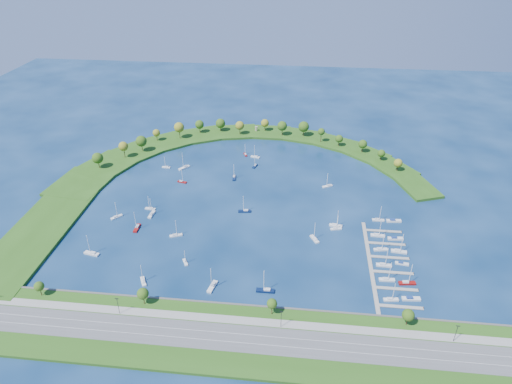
# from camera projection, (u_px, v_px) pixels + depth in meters

# --- Properties ---
(ground) EXTENTS (700.00, 700.00, 0.00)m
(ground) POSITION_uv_depth(u_px,v_px,m) (248.00, 200.00, 318.15)
(ground) COLOR #072242
(ground) RESTS_ON ground
(south_shoreline) EXTENTS (420.00, 43.10, 11.60)m
(south_shoreline) POSITION_uv_depth(u_px,v_px,m) (216.00, 335.00, 212.85)
(south_shoreline) COLOR #264F15
(south_shoreline) RESTS_ON ground
(breakwater) EXTENTS (286.74, 247.64, 2.00)m
(breakwater) POSITION_uv_depth(u_px,v_px,m) (199.00, 164.00, 363.47)
(breakwater) COLOR #264F15
(breakwater) RESTS_ON ground
(breakwater_trees) EXTENTS (239.94, 95.45, 14.96)m
(breakwater_trees) POSITION_uv_depth(u_px,v_px,m) (235.00, 134.00, 390.73)
(breakwater_trees) COLOR #382314
(breakwater_trees) RESTS_ON breakwater
(harbor_tower) EXTENTS (2.60, 2.60, 4.27)m
(harbor_tower) POSITION_uv_depth(u_px,v_px,m) (256.00, 129.00, 417.36)
(harbor_tower) COLOR gray
(harbor_tower) RESTS_ON breakwater
(dock_system) EXTENTS (24.28, 82.00, 1.60)m
(dock_system) POSITION_uv_depth(u_px,v_px,m) (383.00, 264.00, 258.06)
(dock_system) COLOR gray
(dock_system) RESTS_ON ground
(moored_boat_0) EXTENTS (8.38, 9.22, 14.34)m
(moored_boat_0) POSITION_uv_depth(u_px,v_px,m) (184.00, 167.00, 358.48)
(moored_boat_0) COLOR silver
(moored_boat_0) RESTS_ON ground
(moored_boat_1) EXTENTS (9.71, 2.79, 14.24)m
(moored_boat_1) POSITION_uv_depth(u_px,v_px,m) (265.00, 290.00, 239.02)
(moored_boat_1) COLOR #09173A
(moored_boat_1) RESTS_ON ground
(moored_boat_2) EXTENTS (3.89, 7.35, 10.40)m
(moored_boat_2) POSITION_uv_depth(u_px,v_px,m) (255.00, 166.00, 361.25)
(moored_boat_2) COLOR #09173A
(moored_boat_2) RESTS_ON ground
(moored_boat_3) EXTENTS (6.10, 8.52, 12.38)m
(moored_boat_3) POSITION_uv_depth(u_px,v_px,m) (315.00, 239.00, 277.83)
(moored_boat_3) COLOR silver
(moored_boat_3) RESTS_ON ground
(moored_boat_4) EXTENTS (3.38, 8.63, 12.34)m
(moored_boat_4) POSITION_uv_depth(u_px,v_px,m) (234.00, 177.00, 344.84)
(moored_boat_4) COLOR #09173A
(moored_boat_4) RESTS_ON ground
(moored_boat_5) EXTENTS (8.16, 5.13, 11.65)m
(moored_boat_5) POSITION_uv_depth(u_px,v_px,m) (176.00, 235.00, 281.21)
(moored_boat_5) COLOR silver
(moored_boat_5) RESTS_ON ground
(moored_boat_6) EXTENTS (2.63, 8.97, 13.13)m
(moored_boat_6) POSITION_uv_depth(u_px,v_px,m) (137.00, 228.00, 287.98)
(moored_boat_6) COLOR maroon
(moored_boat_6) RESTS_ON ground
(moored_boat_7) EXTENTS (7.38, 3.71, 10.45)m
(moored_boat_7) POSITION_uv_depth(u_px,v_px,m) (336.00, 228.00, 287.41)
(moored_boat_7) COLOR silver
(moored_boat_7) RESTS_ON ground
(moored_boat_8) EXTENTS (4.58, 9.75, 13.82)m
(moored_boat_8) POSITION_uv_depth(u_px,v_px,m) (212.00, 286.00, 241.75)
(moored_boat_8) COLOR silver
(moored_boat_8) RESTS_ON ground
(moored_boat_9) EXTENTS (5.55, 7.93, 11.47)m
(moored_boat_9) POSITION_uv_depth(u_px,v_px,m) (143.00, 281.00, 245.18)
(moored_boat_9) COLOR silver
(moored_boat_9) RESTS_ON ground
(moored_boat_10) EXTENTS (4.23, 6.67, 9.52)m
(moored_boat_10) POSITION_uv_depth(u_px,v_px,m) (245.00, 154.00, 379.21)
(moored_boat_10) COLOR maroon
(moored_boat_10) RESTS_ON ground
(moored_boat_11) EXTENTS (4.61, 6.52, 9.44)m
(moored_boat_11) POSITION_uv_depth(u_px,v_px,m) (185.00, 262.00, 259.19)
(moored_boat_11) COLOR silver
(moored_boat_11) RESTS_ON ground
(moored_boat_12) EXTENTS (7.38, 2.65, 10.63)m
(moored_boat_12) POSITION_uv_depth(u_px,v_px,m) (150.00, 208.00, 307.52)
(moored_boat_12) COLOR silver
(moored_boat_12) RESTS_ON ground
(moored_boat_13) EXTENTS (6.74, 2.17, 9.79)m
(moored_boat_13) POSITION_uv_depth(u_px,v_px,m) (166.00, 167.00, 359.59)
(moored_boat_13) COLOR silver
(moored_boat_13) RESTS_ON ground
(moored_boat_14) EXTENTS (3.01, 8.62, 12.44)m
(moored_boat_14) POSITION_uv_depth(u_px,v_px,m) (152.00, 214.00, 301.28)
(moored_boat_14) COLOR silver
(moored_boat_14) RESTS_ON ground
(moored_boat_15) EXTENTS (6.96, 7.47, 11.74)m
(moored_boat_15) POSITION_uv_depth(u_px,v_px,m) (117.00, 217.00, 298.72)
(moored_boat_15) COLOR silver
(moored_boat_15) RESTS_ON ground
(moored_boat_16) EXTENTS (7.35, 3.67, 10.41)m
(moored_boat_16) POSITION_uv_depth(u_px,v_px,m) (182.00, 181.00, 339.27)
(moored_boat_16) COLOR maroon
(moored_boat_16) RESTS_ON ground
(moored_boat_17) EXTENTS (8.77, 3.30, 12.58)m
(moored_boat_17) POSITION_uv_depth(u_px,v_px,m) (245.00, 211.00, 304.80)
(moored_boat_17) COLOR #09173A
(moored_boat_17) RESTS_ON ground
(moored_boat_18) EXTENTS (8.49, 3.35, 12.14)m
(moored_boat_18) POSITION_uv_depth(u_px,v_px,m) (336.00, 225.00, 290.38)
(moored_boat_18) COLOR silver
(moored_boat_18) RESTS_ON ground
(moored_boat_19) EXTENTS (7.90, 5.71, 11.49)m
(moored_boat_19) POSITION_uv_depth(u_px,v_px,m) (328.00, 186.00, 333.73)
(moored_boat_19) COLOR silver
(moored_boat_19) RESTS_ON ground
(moored_boat_20) EXTENTS (7.98, 3.91, 11.31)m
(moored_boat_20) POSITION_uv_depth(u_px,v_px,m) (255.00, 157.00, 375.20)
(moored_boat_20) COLOR silver
(moored_boat_20) RESTS_ON ground
(moored_boat_21) EXTENTS (9.68, 4.50, 13.73)m
(moored_boat_21) POSITION_uv_depth(u_px,v_px,m) (92.00, 253.00, 265.74)
(moored_boat_21) COLOR silver
(moored_boat_21) RESTS_ON ground
(docked_boat_0) EXTENTS (7.97, 3.17, 11.40)m
(docked_boat_0) POSITION_uv_depth(u_px,v_px,m) (391.00, 299.00, 233.44)
(docked_boat_0) COLOR silver
(docked_boat_0) RESTS_ON ground
(docked_boat_1) EXTENTS (9.67, 3.45, 1.93)m
(docked_boat_1) POSITION_uv_depth(u_px,v_px,m) (411.00, 299.00, 234.00)
(docked_boat_1) COLOR silver
(docked_boat_1) RESTS_ON ground
(docked_boat_2) EXTENTS (8.65, 2.82, 12.56)m
(docked_boat_2) POSITION_uv_depth(u_px,v_px,m) (387.00, 279.00, 246.38)
(docked_boat_2) COLOR silver
(docked_boat_2) RESTS_ON ground
(docked_boat_3) EXTENTS (9.36, 3.63, 13.40)m
(docked_boat_3) POSITION_uv_depth(u_px,v_px,m) (407.00, 283.00, 244.07)
(docked_boat_3) COLOR maroon
(docked_boat_3) RESTS_ON ground
(docked_boat_4) EXTENTS (8.78, 2.63, 12.84)m
(docked_boat_4) POSITION_uv_depth(u_px,v_px,m) (384.00, 265.00, 256.77)
(docked_boat_4) COLOR silver
(docked_boat_4) RESTS_ON ground
(docked_boat_5) EXTENTS (7.83, 3.10, 1.55)m
(docked_boat_5) POSITION_uv_depth(u_px,v_px,m) (402.00, 263.00, 258.29)
(docked_boat_5) COLOR silver
(docked_boat_5) RESTS_ON ground
(docked_boat_6) EXTENTS (8.57, 3.71, 12.20)m
(docked_boat_6) POSITION_uv_depth(u_px,v_px,m) (381.00, 249.00, 269.17)
(docked_boat_6) COLOR silver
(docked_boat_6) RESTS_ON ground
(docked_boat_7) EXTENTS (9.35, 3.48, 13.44)m
(docked_boat_7) POSITION_uv_depth(u_px,v_px,m) (399.00, 251.00, 267.43)
(docked_boat_7) COLOR silver
(docked_boat_7) RESTS_ON ground
(docked_boat_8) EXTENTS (8.91, 2.86, 12.95)m
(docked_boat_8) POSITION_uv_depth(u_px,v_px,m) (378.00, 235.00, 281.16)
(docked_boat_8) COLOR silver
(docked_boat_8) RESTS_ON ground
(docked_boat_9) EXTENTS (9.64, 3.46, 1.93)m
(docked_boat_9) POSITION_uv_depth(u_px,v_px,m) (395.00, 238.00, 278.47)
(docked_boat_9) COLOR silver
(docked_boat_9) RESTS_ON ground
(docked_boat_10) EXTENTS (7.78, 2.27, 11.40)m
(docked_boat_10) POSITION_uv_depth(u_px,v_px,m) (378.00, 220.00, 295.80)
(docked_boat_10) COLOR silver
(docked_boat_10) RESTS_ON ground
(docked_boat_11) EXTENTS (9.74, 3.55, 1.94)m
(docked_boat_11) POSITION_uv_depth(u_px,v_px,m) (394.00, 221.00, 294.99)
(docked_boat_11) COLOR silver
(docked_boat_11) RESTS_ON ground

